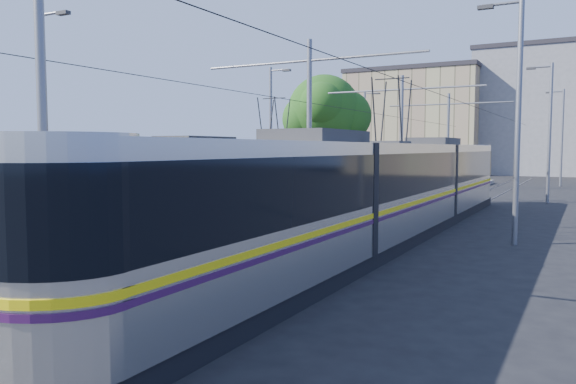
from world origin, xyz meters
The scene contains 13 objects.
ground centered at (0.00, 0.00, 0.00)m, with size 160.00×160.00×0.00m, color black.
platform centered at (0.00, 17.00, 0.15)m, with size 4.00×50.00×0.30m, color gray.
tactile_strip_left centered at (-1.45, 17.00, 0.30)m, with size 0.70×50.00×0.01m, color gray.
tactile_strip_right centered at (1.45, 17.00, 0.30)m, with size 0.70×50.00×0.01m, color gray.
rails centered at (0.00, 17.00, 0.02)m, with size 8.71×70.00×0.03m.
tram_left centered at (-3.60, 11.57, 1.71)m, with size 2.43×29.91×5.50m.
tram_right centered at (3.60, 6.98, 1.86)m, with size 2.43×29.49×5.50m.
catenary centered at (0.00, 14.15, 4.52)m, with size 9.20×70.00×7.00m.
street_lamps centered at (0.00, 21.00, 4.18)m, with size 15.18×38.22×8.00m.
shelter centered at (0.69, 13.50, 1.40)m, with size 0.91×1.10×2.09m.
tree centered at (-7.10, 25.85, 5.71)m, with size 5.81×5.37×8.44m.
building_left centered at (-10.00, 60.00, 6.51)m, with size 16.32×12.24×13.00m.
building_centre centered at (6.00, 64.00, 7.57)m, with size 18.36×14.28×15.12m.
Camera 1 is at (9.58, -11.54, 3.16)m, focal length 35.00 mm.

